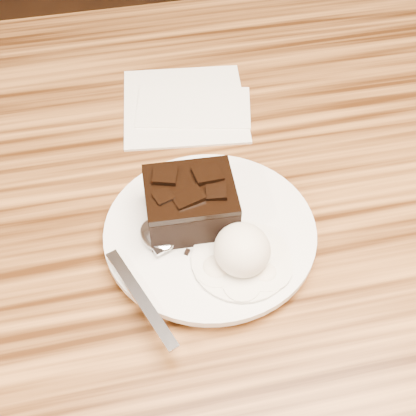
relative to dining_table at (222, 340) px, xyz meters
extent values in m
cylinder|color=white|center=(-0.04, -0.08, 0.38)|extent=(0.22, 0.22, 0.02)
cube|color=black|center=(-0.05, -0.06, 0.41)|extent=(0.09, 0.08, 0.04)
ellipsoid|color=white|center=(-0.01, -0.12, 0.41)|extent=(0.05, 0.06, 0.05)
cylinder|color=white|center=(-0.01, -0.12, 0.39)|extent=(0.10, 0.10, 0.00)
cube|color=white|center=(-0.02, 0.14, 0.38)|extent=(0.17, 0.17, 0.01)
cube|color=black|center=(-0.06, -0.08, 0.39)|extent=(0.01, 0.01, 0.00)
cube|color=black|center=(-0.02, -0.07, 0.39)|extent=(0.01, 0.01, 0.00)
cube|color=black|center=(-0.07, -0.10, 0.39)|extent=(0.01, 0.01, 0.00)
camera|label=1|loc=(-0.12, -0.44, 0.87)|focal=50.53mm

